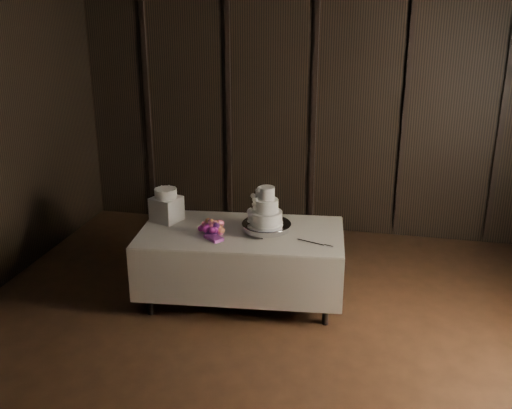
# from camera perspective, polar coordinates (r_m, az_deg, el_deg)

# --- Properties ---
(room) EXTENTS (6.08, 7.08, 3.08)m
(room) POSITION_cam_1_polar(r_m,az_deg,el_deg) (4.25, -0.47, -0.75)
(room) COLOR black
(room) RESTS_ON ground
(display_table) EXTENTS (2.09, 1.25, 0.76)m
(display_table) POSITION_cam_1_polar(r_m,az_deg,el_deg) (6.01, -1.40, -5.58)
(display_table) COLOR beige
(display_table) RESTS_ON ground
(cake_stand) EXTENTS (0.58, 0.58, 0.09)m
(cake_stand) POSITION_cam_1_polar(r_m,az_deg,el_deg) (5.83, 0.99, -2.22)
(cake_stand) COLOR silver
(cake_stand) RESTS_ON display_table
(wedding_cake) EXTENTS (0.36, 0.31, 0.37)m
(wedding_cake) POSITION_cam_1_polar(r_m,az_deg,el_deg) (5.76, 0.71, -0.48)
(wedding_cake) COLOR white
(wedding_cake) RESTS_ON cake_stand
(bouquet) EXTENTS (0.48, 0.50, 0.19)m
(bouquet) POSITION_cam_1_polar(r_m,az_deg,el_deg) (5.79, -4.20, -2.23)
(bouquet) COLOR #CF5270
(bouquet) RESTS_ON display_table
(box_pedestal) EXTENTS (0.33, 0.33, 0.25)m
(box_pedestal) POSITION_cam_1_polar(r_m,az_deg,el_deg) (6.16, -8.51, -0.42)
(box_pedestal) COLOR white
(box_pedestal) RESTS_ON display_table
(small_cake) EXTENTS (0.26, 0.26, 0.09)m
(small_cake) POSITION_cam_1_polar(r_m,az_deg,el_deg) (6.11, -8.59, 1.08)
(small_cake) COLOR white
(small_cake) RESTS_ON box_pedestal
(cake_knife) EXTENTS (0.36, 0.15, 0.01)m
(cake_knife) POSITION_cam_1_polar(r_m,az_deg,el_deg) (5.62, 5.21, -3.60)
(cake_knife) COLOR silver
(cake_knife) RESTS_ON display_table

